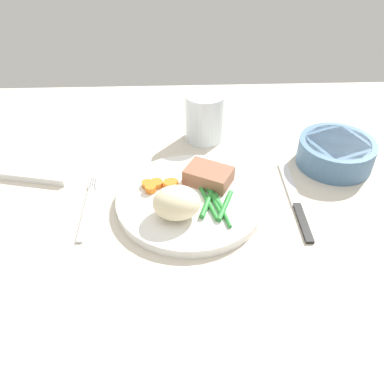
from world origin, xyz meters
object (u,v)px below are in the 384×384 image
(dinner_plate, at_px, (192,200))
(salad_bowl, at_px, (338,151))
(fork, at_px, (89,207))
(napkin, at_px, (46,159))
(knife, at_px, (297,201))
(meat_portion, at_px, (210,176))
(water_glass, at_px, (206,120))

(dinner_plate, bearing_deg, salad_bowl, 21.04)
(fork, bearing_deg, napkin, 129.42)
(salad_bowl, distance_m, napkin, 0.55)
(knife, height_order, salad_bowl, salad_bowl)
(meat_portion, height_order, salad_bowl, salad_bowl)
(dinner_plate, xyz_separation_m, fork, (-0.17, -0.00, -0.01))
(fork, xyz_separation_m, napkin, (-0.10, 0.14, 0.00))
(salad_bowl, height_order, napkin, salad_bowl)
(meat_portion, xyz_separation_m, salad_bowl, (0.24, 0.07, -0.00))
(napkin, bearing_deg, salad_bowl, -2.83)
(knife, bearing_deg, fork, 178.38)
(napkin, bearing_deg, knife, -16.76)
(meat_portion, height_order, fork, meat_portion)
(dinner_plate, bearing_deg, knife, -0.91)
(meat_portion, relative_size, knife, 0.37)
(water_glass, bearing_deg, meat_portion, -91.14)
(meat_portion, bearing_deg, dinner_plate, -130.60)
(dinner_plate, distance_m, knife, 0.18)
(knife, height_order, water_glass, water_glass)
(knife, relative_size, salad_bowl, 1.46)
(knife, xyz_separation_m, salad_bowl, (0.10, 0.11, 0.03))
(meat_portion, height_order, water_glass, water_glass)
(fork, bearing_deg, water_glass, 47.84)
(knife, distance_m, salad_bowl, 0.15)
(salad_bowl, bearing_deg, napkin, 177.17)
(salad_bowl, xyz_separation_m, napkin, (-0.55, 0.03, -0.02))
(salad_bowl, relative_size, napkin, 1.03)
(meat_portion, bearing_deg, knife, -16.01)
(dinner_plate, bearing_deg, napkin, 154.00)
(salad_bowl, bearing_deg, knife, -131.77)
(meat_portion, xyz_separation_m, fork, (-0.21, -0.04, -0.03))
(fork, relative_size, water_glass, 1.69)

